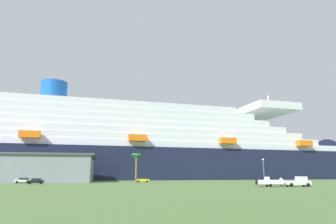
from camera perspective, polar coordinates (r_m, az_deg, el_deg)
The scene contains 10 objects.
ground_plane at distance 119.09m, azimuth 1.73°, elevation -12.83°, with size 600.00×600.00×0.00m, color #4C6B38.
cruise_ship at distance 155.17m, azimuth -5.87°, elevation -6.91°, with size 301.35×56.92×55.74m.
terminal_building at distance 119.87m, azimuth -27.08°, elevation -9.35°, with size 55.89×29.17×9.32m.
pickup_truck at distance 74.47m, azimuth 23.13°, elevation -11.91°, with size 5.81×2.85×2.20m.
small_boat_on_trailer at distance 72.09m, azimuth 19.01°, elevation -12.31°, with size 7.70×2.77×2.15m.
palm_tree at distance 94.26m, azimuth -5.92°, elevation -8.75°, with size 2.93×2.97×9.02m.
street_lamp at distance 94.20m, azimuth 17.42°, elevation -9.79°, with size 0.56×0.56×7.15m.
parked_car_yellow_taxi at distance 108.16m, azimuth -4.77°, elevation -12.49°, with size 4.57×2.40×1.58m.
parked_car_black_coupe at distance 94.56m, azimuth -23.49°, elevation -11.74°, with size 4.56×2.33×1.58m.
parked_car_white_van at distance 105.07m, azimuth -25.39°, elevation -11.47°, with size 4.67×2.17×1.58m.
Camera 1 is at (-27.07, -85.94, 2.69)m, focal length 32.62 mm.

